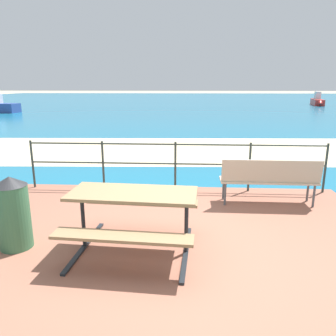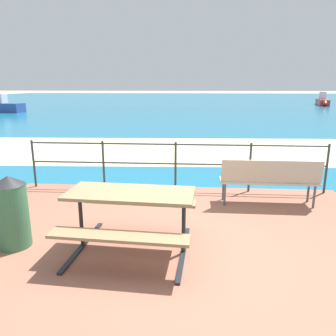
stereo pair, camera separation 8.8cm
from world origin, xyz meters
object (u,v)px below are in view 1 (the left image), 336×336
Objects in this scene: trash_bin at (13,212)px; boat_near at (317,101)px; park_bench at (269,177)px; picnic_table at (133,207)px.

trash_bin is 36.94m from boat_near.
trash_bin is (-3.69, -1.77, -0.02)m from park_bench.
park_bench is (2.12, 1.77, -0.09)m from picnic_table.
boat_near reaches higher than park_bench.
picnic_table is at bearing 40.33° from park_bench.
boat_near is at bearing 63.50° from trash_bin.
trash_bin is at bearing -12.21° from boat_near.
picnic_table is 1.72× the size of trash_bin.
boat_near reaches higher than trash_bin.
park_bench is at bearing 43.58° from picnic_table.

